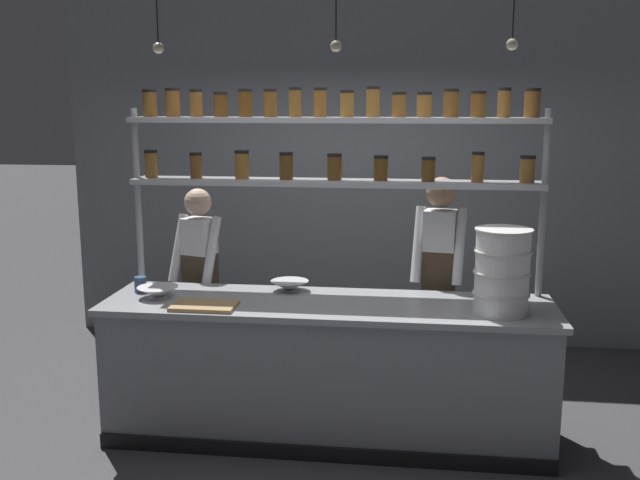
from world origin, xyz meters
name	(u,v)px	position (x,y,z in m)	size (l,w,h in m)	color
ground_plane	(327,434)	(0.00, 0.00, 0.00)	(40.00, 40.00, 0.00)	#3D3D42
back_wall	(354,170)	(0.00, 2.09, 1.58)	(5.31, 0.12, 3.16)	gray
prep_counter	(327,370)	(0.00, 0.00, 0.46)	(2.91, 0.76, 0.92)	gray
spice_shelf_unit	(334,152)	(0.00, 0.33, 1.87)	(2.80, 0.28, 2.29)	#999BA0
chef_left	(200,279)	(-1.03, 0.60, 0.89)	(0.41, 0.34, 1.57)	black
chef_center	(439,277)	(0.73, 0.59, 0.97)	(0.40, 0.32, 1.68)	black
container_stack	(502,271)	(1.08, -0.11, 1.18)	(0.35, 0.35, 0.53)	white
cutting_board	(204,306)	(-0.75, -0.22, 0.93)	(0.40, 0.26, 0.02)	#A88456
prep_bowl_near_left	(290,286)	(-0.29, 0.25, 0.95)	(0.26, 0.26, 0.07)	silver
prep_bowl_center_front	(158,292)	(-1.12, -0.03, 0.96)	(0.27, 0.27, 0.07)	white
serving_cup_front	(140,284)	(-1.29, 0.09, 0.97)	(0.08, 0.08, 0.11)	#334C70
pendant_light_row	(332,41)	(0.02, 0.00, 2.55)	(2.22, 0.07, 0.63)	black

